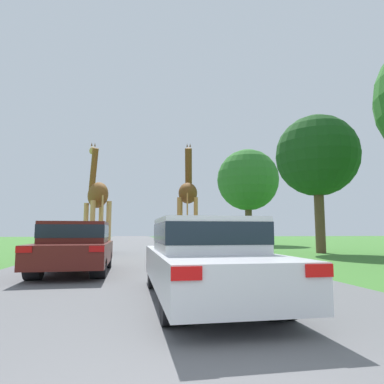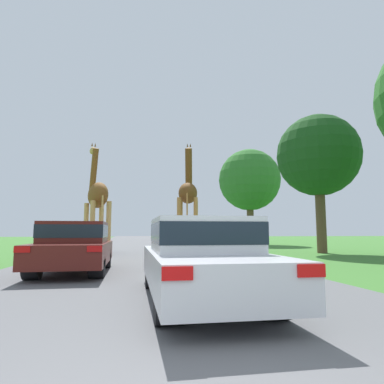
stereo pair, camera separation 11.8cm
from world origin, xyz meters
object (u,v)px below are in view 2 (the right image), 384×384
Objects in this scene: car_queue_right at (199,238)px; tree_centre_back at (318,156)px; car_far_ahead at (74,246)px; car_queue_left at (90,239)px; giraffe_companion at (97,200)px; giraffe_near_road at (188,196)px; tree_left_edge at (250,180)px; car_lead_maroon at (201,256)px.

tree_centre_back is (6.31, -1.76, 4.47)m from car_queue_right.
car_queue_left is at bearing 93.68° from car_far_ahead.
giraffe_near_road is at bearing -17.92° from giraffe_companion.
giraffe_companion is 0.57× the size of tree_left_edge.
giraffe_near_road reaches higher than car_queue_left.
tree_left_edge is (12.43, 10.86, 4.99)m from car_queue_left.
giraffe_near_road is 0.67× the size of tree_centre_back.
tree_centre_back is at bearing -91.95° from tree_left_edge.
tree_centre_back is at bearing 34.46° from giraffe_near_road.
car_queue_left is at bearing -138.87° from tree_left_edge.
car_lead_maroon is (-1.06, -7.83, -1.85)m from giraffe_near_road.
car_far_ahead is 0.53× the size of tree_centre_back.
car_queue_right is at bearing 3.55° from car_queue_left.
giraffe_near_road is 1.20× the size of car_queue_left.
tree_left_edge is (11.90, 19.19, 4.99)m from car_far_ahead.
giraffe_companion is at bearing -163.83° from tree_centre_back.
tree_left_edge is at bearing 35.99° from giraffe_companion.
giraffe_near_road is 6.64m from car_queue_left.
car_queue_right is at bearing 79.14° from car_lead_maroon.
car_lead_maroon is (2.48, -7.89, -1.64)m from giraffe_companion.
car_queue_right is (2.48, 12.92, 0.04)m from car_lead_maroon.
car_lead_maroon is 1.17× the size of car_far_ahead.
tree_left_edge is (11.69, 15.53, 3.38)m from giraffe_companion.
car_queue_left is 17.25m from tree_left_edge.
giraffe_companion reaches higher than car_far_ahead.
car_far_ahead is at bearing -121.79° from tree_left_edge.
tree_left_edge reaches higher than giraffe_companion.
giraffe_near_road is at bearing -47.82° from car_queue_left.
tree_left_edge is at bearing 57.34° from car_queue_right.
car_lead_maroon is 0.62× the size of tree_centre_back.
tree_centre_back is at bearing -6.68° from car_queue_left.
car_queue_left is (-5.70, -0.35, -0.02)m from car_queue_right.
car_far_ahead is (-2.69, 4.23, 0.02)m from car_lead_maroon.
giraffe_companion reaches higher than car_queue_left.
giraffe_near_road is 1.07× the size of car_lead_maroon.
tree_left_edge is at bearing 58.21° from car_far_ahead.
car_far_ahead reaches higher than car_lead_maroon.
car_lead_maroon is 1.13× the size of car_queue_right.
car_far_ahead is (0.54, -8.34, -0.00)m from car_queue_left.
tree_left_edge is (8.15, 15.59, 3.16)m from giraffe_near_road.
tree_left_edge is (9.21, 23.42, 5.02)m from car_lead_maroon.
giraffe_near_road reaches higher than car_lead_maroon.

